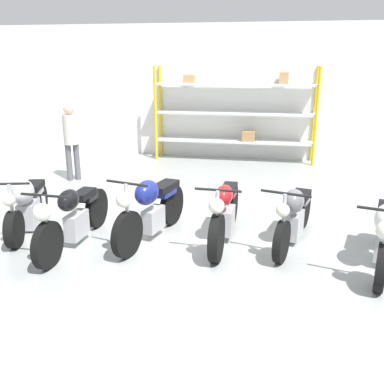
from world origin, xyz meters
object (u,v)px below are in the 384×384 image
(motorcycle_blue, at_px, (151,208))
(motorcycle_black, at_px, (73,217))
(motorcycle_silver, at_px, (27,205))
(motorcycle_grey, at_px, (294,215))
(motorcycle_red, at_px, (225,213))
(shelving_rack, at_px, (235,112))
(person_browsing, at_px, (71,136))

(motorcycle_blue, bearing_deg, motorcycle_black, -53.04)
(motorcycle_silver, distance_m, motorcycle_grey, 4.26)
(motorcycle_red, bearing_deg, motorcycle_blue, -79.24)
(shelving_rack, bearing_deg, motorcycle_red, -86.69)
(motorcycle_silver, xyz_separation_m, motorcycle_blue, (2.10, -0.01, 0.09))
(motorcycle_red, xyz_separation_m, person_browsing, (-3.80, 2.81, 0.58))
(shelving_rack, distance_m, motorcycle_grey, 5.66)
(motorcycle_blue, relative_size, person_browsing, 1.17)
(motorcycle_grey, relative_size, person_browsing, 1.15)
(motorcycle_silver, bearing_deg, motorcycle_black, 51.28)
(shelving_rack, bearing_deg, motorcycle_blue, -98.07)
(motorcycle_black, bearing_deg, motorcycle_grey, 105.07)
(motorcycle_silver, xyz_separation_m, person_browsing, (-0.59, 2.95, 0.59))
(motorcycle_black, xyz_separation_m, motorcycle_blue, (1.07, 0.45, 0.05))
(person_browsing, bearing_deg, motorcycle_blue, -173.66)
(shelving_rack, relative_size, motorcycle_red, 2.00)
(motorcycle_blue, relative_size, motorcycle_grey, 1.02)
(motorcycle_grey, bearing_deg, motorcycle_silver, -71.31)
(motorcycle_silver, height_order, person_browsing, person_browsing)
(motorcycle_black, bearing_deg, motorcycle_blue, 115.83)
(motorcycle_black, height_order, motorcycle_grey, motorcycle_black)
(shelving_rack, distance_m, motorcycle_red, 5.59)
(shelving_rack, xyz_separation_m, motorcycle_silver, (-2.90, -5.65, -0.88))
(motorcycle_silver, xyz_separation_m, motorcycle_red, (3.22, 0.14, 0.02))
(shelving_rack, height_order, person_browsing, shelving_rack)
(shelving_rack, relative_size, motorcycle_blue, 2.12)
(motorcycle_black, xyz_separation_m, motorcycle_grey, (3.23, 0.70, -0.02))
(motorcycle_silver, relative_size, motorcycle_grey, 0.97)
(motorcycle_grey, bearing_deg, motorcycle_red, -69.52)
(shelving_rack, height_order, motorcycle_grey, shelving_rack)
(motorcycle_silver, relative_size, motorcycle_blue, 0.94)
(motorcycle_black, xyz_separation_m, person_browsing, (-1.61, 3.42, 0.56))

